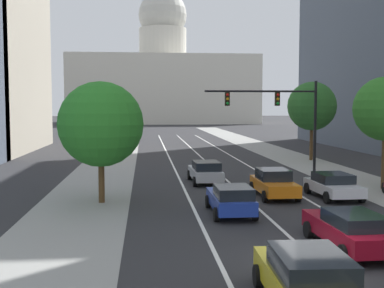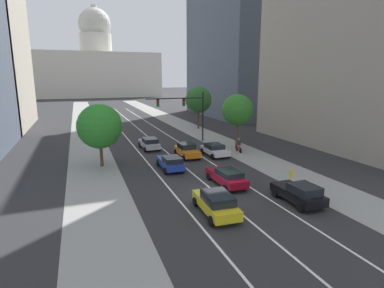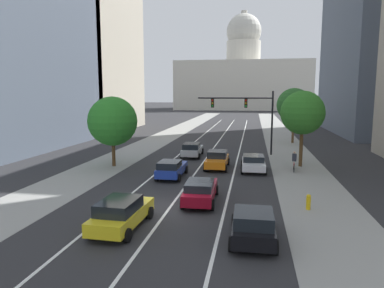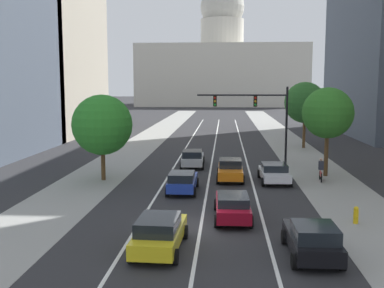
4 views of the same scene
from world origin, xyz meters
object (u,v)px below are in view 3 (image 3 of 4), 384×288
at_px(car_white, 253,163).
at_px(car_silver, 192,149).
at_px(street_tree_mid_right, 303,113).
at_px(traffic_signal_mast, 248,110).
at_px(street_tree_far_right, 294,105).
at_px(car_orange, 217,159).
at_px(street_tree_near_left, 113,121).
at_px(car_blue, 171,168).
at_px(car_yellow, 121,213).
at_px(fire_hydrant, 308,202).
at_px(car_black, 253,224).
at_px(cyclist, 294,161).
at_px(capitol_building, 243,80).
at_px(car_crimson, 200,190).

relative_size(car_white, car_silver, 0.93).
relative_size(car_white, street_tree_mid_right, 0.63).
xyz_separation_m(traffic_signal_mast, street_tree_far_right, (5.84, 10.26, 0.25)).
relative_size(car_white, traffic_signal_mast, 0.53).
bearing_deg(car_orange, street_tree_near_left, 94.56).
xyz_separation_m(car_blue, street_tree_near_left, (-6.25, 3.57, 3.37)).
relative_size(car_yellow, fire_hydrant, 5.11).
relative_size(car_black, car_silver, 0.91).
bearing_deg(car_orange, traffic_signal_mast, -18.13).
xyz_separation_m(car_black, street_tree_near_left, (-12.63, 14.74, 3.34)).
xyz_separation_m(fire_hydrant, cyclist, (0.32, 10.48, 0.39)).
relative_size(capitol_building, car_black, 12.66).
bearing_deg(car_orange, car_yellow, 168.16).
height_order(car_yellow, street_tree_far_right, street_tree_far_right).
bearing_deg(cyclist, car_yellow, 151.95).
distance_m(capitol_building, traffic_signal_mast, 114.99).
bearing_deg(cyclist, car_silver, 66.37).
distance_m(car_silver, street_tree_near_left, 9.33).
xyz_separation_m(car_orange, street_tree_far_right, (8.39, 18.02, 4.27)).
distance_m(car_orange, cyclist, 6.64).
bearing_deg(cyclist, traffic_signal_mast, 32.59).
relative_size(cyclist, street_tree_far_right, 0.23).
bearing_deg(car_crimson, car_silver, 10.03).
height_order(car_orange, street_tree_mid_right, street_tree_mid_right).
relative_size(cyclist, street_tree_mid_right, 0.25).
bearing_deg(capitol_building, car_crimson, -89.31).
height_order(car_black, car_silver, car_black).
relative_size(car_black, street_tree_far_right, 0.58).
relative_size(car_black, traffic_signal_mast, 0.52).
distance_m(car_white, cyclist, 3.50).
xyz_separation_m(car_crimson, car_black, (3.19, -5.28, 0.04)).
relative_size(car_blue, fire_hydrant, 4.78).
height_order(car_crimson, street_tree_far_right, street_tree_far_right).
bearing_deg(car_crimson, fire_hydrant, -94.68).
height_order(car_yellow, fire_hydrant, car_yellow).
bearing_deg(car_silver, car_yellow, 178.52).
bearing_deg(car_crimson, car_orange, -1.56).
relative_size(street_tree_mid_right, street_tree_near_left, 1.08).
bearing_deg(car_silver, traffic_signal_mast, -68.26).
height_order(traffic_signal_mast, fire_hydrant, traffic_signal_mast).
height_order(car_crimson, street_tree_mid_right, street_tree_mid_right).
bearing_deg(street_tree_near_left, car_white, 0.48).
height_order(car_blue, cyclist, cyclist).
xyz_separation_m(car_crimson, car_white, (3.18, 9.57, -0.02)).
xyz_separation_m(street_tree_mid_right, street_tree_far_right, (0.96, 16.02, 0.16)).
relative_size(car_blue, car_silver, 0.93).
distance_m(car_blue, traffic_signal_mast, 13.97).
relative_size(car_white, car_black, 1.01).
height_order(car_blue, street_tree_mid_right, street_tree_mid_right).
relative_size(car_silver, traffic_signal_mast, 0.57).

